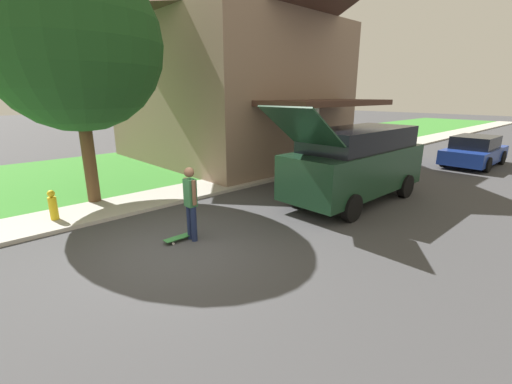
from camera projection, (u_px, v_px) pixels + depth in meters
ground_plane at (177, 249)px, 7.30m from camera, size 120.00×120.00×0.00m
lawn at (200, 161)px, 16.84m from camera, size 10.00×80.00×0.08m
sidewalk at (262, 175)px, 13.75m from camera, size 1.80×80.00×0.10m
house at (226, 60)px, 16.43m from camera, size 12.42×8.62×9.05m
lawn_tree_near at (74, 44)px, 9.10m from camera, size 4.66×4.66×6.74m
suv_parked at (356, 162)px, 10.28m from camera, size 2.04×5.84×2.94m
car_down_street at (474, 151)px, 15.71m from camera, size 1.93×4.06×1.37m
skateboarder at (191, 201)px, 7.54m from camera, size 0.41×0.22×1.68m
skateboard at (180, 237)px, 7.72m from camera, size 0.22×0.76×0.10m
fire_hydrant at (53, 205)px, 8.67m from camera, size 0.20×0.20×0.78m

